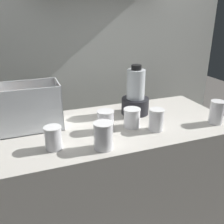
{
  "coord_description": "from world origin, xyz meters",
  "views": [
    {
      "loc": [
        -0.46,
        -1.23,
        1.5
      ],
      "look_at": [
        0.0,
        0.0,
        0.98
      ],
      "focal_mm": 40.32,
      "sensor_mm": 36.0,
      "label": 1
    }
  ],
  "objects_px": {
    "juice_cup_beet_right": "(132,119)",
    "juice_cup_beet_left": "(103,137)",
    "juice_cup_mango_far_left": "(53,139)",
    "juice_cup_beet_middle": "(106,122)",
    "juice_cup_pomegranate_rightmost": "(216,114)",
    "carrot_display_bin": "(28,115)",
    "blender_pitcher": "(135,96)",
    "juice_cup_orange_far_right": "(156,121)"
  },
  "relations": [
    {
      "from": "juice_cup_beet_right",
      "to": "juice_cup_beet_left",
      "type": "bearing_deg",
      "value": -142.71
    },
    {
      "from": "carrot_display_bin",
      "to": "juice_cup_pomegranate_rightmost",
      "type": "xyz_separation_m",
      "value": [
        1.02,
        -0.31,
        -0.02
      ]
    },
    {
      "from": "juice_cup_mango_far_left",
      "to": "juice_cup_beet_middle",
      "type": "distance_m",
      "value": 0.31
    },
    {
      "from": "blender_pitcher",
      "to": "juice_cup_mango_far_left",
      "type": "distance_m",
      "value": 0.62
    },
    {
      "from": "juice_cup_beet_middle",
      "to": "juice_cup_orange_far_right",
      "type": "height_order",
      "value": "juice_cup_orange_far_right"
    },
    {
      "from": "juice_cup_beet_right",
      "to": "juice_cup_pomegranate_rightmost",
      "type": "xyz_separation_m",
      "value": [
        0.48,
        -0.12,
        0.01
      ]
    },
    {
      "from": "juice_cup_beet_middle",
      "to": "juice_cup_beet_right",
      "type": "xyz_separation_m",
      "value": [
        0.15,
        -0.0,
        -0.0
      ]
    },
    {
      "from": "juice_cup_mango_far_left",
      "to": "juice_cup_beet_right",
      "type": "relative_size",
      "value": 1.05
    },
    {
      "from": "juice_cup_mango_far_left",
      "to": "juice_cup_beet_right",
      "type": "height_order",
      "value": "juice_cup_mango_far_left"
    },
    {
      "from": "carrot_display_bin",
      "to": "juice_cup_beet_middle",
      "type": "distance_m",
      "value": 0.43
    },
    {
      "from": "juice_cup_mango_far_left",
      "to": "juice_cup_orange_far_right",
      "type": "distance_m",
      "value": 0.55
    },
    {
      "from": "carrot_display_bin",
      "to": "juice_cup_beet_right",
      "type": "relative_size",
      "value": 3.31
    },
    {
      "from": "juice_cup_beet_left",
      "to": "juice_cup_beet_middle",
      "type": "bearing_deg",
      "value": 67.73
    },
    {
      "from": "juice_cup_beet_middle",
      "to": "juice_cup_orange_far_right",
      "type": "relative_size",
      "value": 0.95
    },
    {
      "from": "juice_cup_orange_far_right",
      "to": "juice_cup_beet_middle",
      "type": "bearing_deg",
      "value": 161.44
    },
    {
      "from": "juice_cup_mango_far_left",
      "to": "juice_cup_beet_left",
      "type": "relative_size",
      "value": 0.86
    },
    {
      "from": "juice_cup_pomegranate_rightmost",
      "to": "blender_pitcher",
      "type": "bearing_deg",
      "value": 140.57
    },
    {
      "from": "juice_cup_beet_middle",
      "to": "carrot_display_bin",
      "type": "bearing_deg",
      "value": 154.54
    },
    {
      "from": "carrot_display_bin",
      "to": "juice_cup_pomegranate_rightmost",
      "type": "relative_size",
      "value": 2.65
    },
    {
      "from": "juice_cup_mango_far_left",
      "to": "juice_cup_pomegranate_rightmost",
      "type": "relative_size",
      "value": 0.84
    },
    {
      "from": "juice_cup_mango_far_left",
      "to": "juice_cup_orange_far_right",
      "type": "xyz_separation_m",
      "value": [
        0.55,
        0.01,
        0.0
      ]
    },
    {
      "from": "carrot_display_bin",
      "to": "juice_cup_orange_far_right",
      "type": "height_order",
      "value": "carrot_display_bin"
    },
    {
      "from": "juice_cup_beet_left",
      "to": "juice_cup_pomegranate_rightmost",
      "type": "bearing_deg",
      "value": 3.9
    },
    {
      "from": "juice_cup_beet_left",
      "to": "juice_cup_beet_right",
      "type": "relative_size",
      "value": 1.22
    },
    {
      "from": "blender_pitcher",
      "to": "juice_cup_beet_left",
      "type": "xyz_separation_m",
      "value": [
        -0.33,
        -0.35,
        -0.06
      ]
    },
    {
      "from": "blender_pitcher",
      "to": "carrot_display_bin",
      "type": "bearing_deg",
      "value": 179.42
    },
    {
      "from": "blender_pitcher",
      "to": "juice_cup_orange_far_right",
      "type": "xyz_separation_m",
      "value": [
        0.0,
        -0.26,
        -0.06
      ]
    },
    {
      "from": "juice_cup_beet_middle",
      "to": "juice_cup_pomegranate_rightmost",
      "type": "height_order",
      "value": "juice_cup_pomegranate_rightmost"
    },
    {
      "from": "blender_pitcher",
      "to": "juice_cup_beet_middle",
      "type": "bearing_deg",
      "value": -145.81
    },
    {
      "from": "carrot_display_bin",
      "to": "juice_cup_mango_far_left",
      "type": "distance_m",
      "value": 0.3
    },
    {
      "from": "carrot_display_bin",
      "to": "blender_pitcher",
      "type": "relative_size",
      "value": 1.15
    },
    {
      "from": "blender_pitcher",
      "to": "juice_cup_beet_right",
      "type": "distance_m",
      "value": 0.22
    },
    {
      "from": "juice_cup_beet_middle",
      "to": "juice_cup_pomegranate_rightmost",
      "type": "distance_m",
      "value": 0.65
    },
    {
      "from": "juice_cup_mango_far_left",
      "to": "juice_cup_pomegranate_rightmost",
      "type": "xyz_separation_m",
      "value": [
        0.92,
        -0.03,
        0.01
      ]
    },
    {
      "from": "blender_pitcher",
      "to": "juice_cup_mango_far_left",
      "type": "relative_size",
      "value": 2.74
    },
    {
      "from": "blender_pitcher",
      "to": "juice_cup_pomegranate_rightmost",
      "type": "height_order",
      "value": "blender_pitcher"
    },
    {
      "from": "juice_cup_beet_left",
      "to": "juice_cup_pomegranate_rightmost",
      "type": "xyz_separation_m",
      "value": [
        0.7,
        0.05,
        0.0
      ]
    },
    {
      "from": "juice_cup_beet_middle",
      "to": "juice_cup_beet_left",
      "type": "bearing_deg",
      "value": -112.27
    },
    {
      "from": "juice_cup_mango_far_left",
      "to": "juice_cup_beet_right",
      "type": "distance_m",
      "value": 0.46
    },
    {
      "from": "carrot_display_bin",
      "to": "juice_cup_orange_far_right",
      "type": "relative_size",
      "value": 2.95
    },
    {
      "from": "blender_pitcher",
      "to": "juice_cup_mango_far_left",
      "type": "xyz_separation_m",
      "value": [
        -0.55,
        -0.28,
        -0.07
      ]
    },
    {
      "from": "blender_pitcher",
      "to": "juice_cup_beet_left",
      "type": "relative_size",
      "value": 2.35
    }
  ]
}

